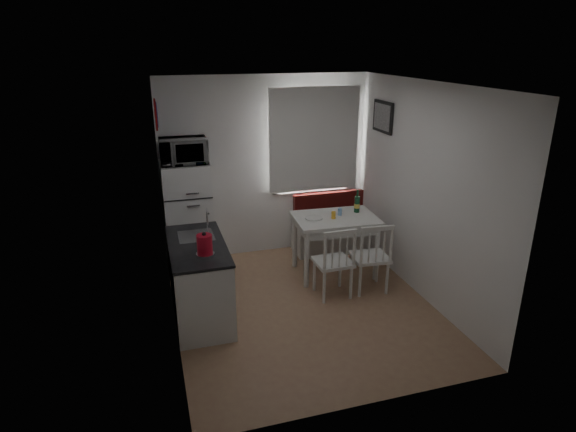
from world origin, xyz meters
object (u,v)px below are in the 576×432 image
(chair_left, at_px, (336,256))
(chair_right, at_px, (374,251))
(bench, at_px, (333,231))
(microwave, at_px, (183,151))
(fridge, at_px, (188,218))
(kettle, at_px, (205,245))
(dining_table, at_px, (335,223))
(kitchen_counter, at_px, (199,280))
(wine_bottle, at_px, (357,201))

(chair_left, relative_size, chair_right, 1.00)
(chair_left, xyz_separation_m, chair_right, (0.50, -0.00, 0.00))
(bench, xyz_separation_m, microwave, (-2.15, -0.16, 1.41))
(chair_left, xyz_separation_m, microwave, (-1.62, 1.28, 1.12))
(chair_left, height_order, fridge, fridge)
(fridge, relative_size, kettle, 5.92)
(fridge, bearing_deg, chair_right, -32.05)
(chair_left, distance_m, fridge, 2.10)
(dining_table, height_order, chair_left, chair_left)
(kitchen_counter, height_order, chair_left, kitchen_counter)
(wine_bottle, bearing_deg, chair_right, -97.44)
(kitchen_counter, xyz_separation_m, dining_table, (1.89, 0.58, 0.27))
(chair_left, distance_m, chair_right, 0.50)
(kitchen_counter, relative_size, kettle, 5.11)
(bench, relative_size, microwave, 2.04)
(chair_right, height_order, microwave, microwave)
(kitchen_counter, height_order, bench, kitchen_counter)
(bench, height_order, chair_left, chair_left)
(dining_table, relative_size, fridge, 0.74)
(kitchen_counter, height_order, fridge, fridge)
(kitchen_counter, distance_m, dining_table, 2.00)
(kitchen_counter, xyz_separation_m, chair_left, (1.64, -0.08, 0.12))
(dining_table, distance_m, microwave, 2.19)
(microwave, height_order, kettle, microwave)
(chair_right, relative_size, kettle, 1.94)
(fridge, relative_size, wine_bottle, 4.91)
(kettle, bearing_deg, dining_table, 26.95)
(fridge, distance_m, kettle, 1.62)
(kitchen_counter, xyz_separation_m, bench, (2.17, 1.35, -0.17))
(chair_left, height_order, wine_bottle, wine_bottle)
(dining_table, xyz_separation_m, chair_left, (-0.25, -0.67, -0.15))
(chair_left, xyz_separation_m, fridge, (-1.62, 1.33, 0.19))
(kitchen_counter, bearing_deg, chair_right, -2.20)
(fridge, xyz_separation_m, kettle, (0.03, -1.60, 0.26))
(kitchen_counter, xyz_separation_m, fridge, (0.02, 1.24, 0.31))
(chair_right, distance_m, fridge, 2.51)
(microwave, relative_size, kettle, 2.29)
(bench, xyz_separation_m, fridge, (-2.15, -0.11, 0.48))
(kitchen_counter, height_order, dining_table, kitchen_counter)
(bench, relative_size, chair_left, 2.41)
(chair_left, height_order, chair_right, same)
(kitchen_counter, relative_size, wine_bottle, 4.23)
(fridge, bearing_deg, kitchen_counter, -90.90)
(kitchen_counter, xyz_separation_m, kettle, (0.05, -0.35, 0.57))
(dining_table, bearing_deg, fridge, 164.07)
(kettle, bearing_deg, fridge, 91.08)
(bench, distance_m, kettle, 2.82)
(wine_bottle, bearing_deg, kettle, -154.69)
(chair_right, xyz_separation_m, microwave, (-2.12, 1.28, 1.12))
(bench, height_order, dining_table, bench)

